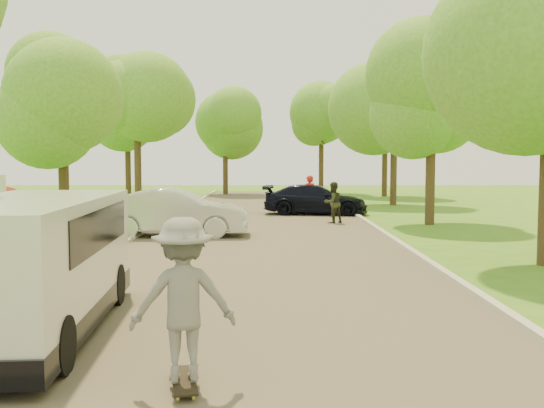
{
  "coord_description": "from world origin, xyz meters",
  "views": [
    {
      "loc": [
        0.3,
        -9.24,
        2.51
      ],
      "look_at": [
        0.31,
        7.17,
        1.3
      ],
      "focal_mm": 40.0,
      "sensor_mm": 36.0,
      "label": 1
    }
  ],
  "objects_px": {
    "dark_sedan": "(315,200)",
    "person_striped": "(309,195)",
    "minivan": "(27,263)",
    "silver_sedan": "(176,213)",
    "longboard": "(184,381)",
    "person_olive": "(333,203)",
    "skateboarder": "(183,299)"
  },
  "relations": [
    {
      "from": "dark_sedan",
      "to": "person_striped",
      "type": "relative_size",
      "value": 2.62
    },
    {
      "from": "dark_sedan",
      "to": "person_striped",
      "type": "distance_m",
      "value": 0.38
    },
    {
      "from": "minivan",
      "to": "silver_sedan",
      "type": "distance_m",
      "value": 11.1
    },
    {
      "from": "silver_sedan",
      "to": "minivan",
      "type": "bearing_deg",
      "value": 176.81
    },
    {
      "from": "silver_sedan",
      "to": "person_striped",
      "type": "distance_m",
      "value": 9.12
    },
    {
      "from": "minivan",
      "to": "dark_sedan",
      "type": "height_order",
      "value": "minivan"
    },
    {
      "from": "person_striped",
      "to": "silver_sedan",
      "type": "bearing_deg",
      "value": 39.4
    },
    {
      "from": "longboard",
      "to": "person_olive",
      "type": "xyz_separation_m",
      "value": [
        3.36,
        17.2,
        0.72
      ]
    },
    {
      "from": "dark_sedan",
      "to": "person_olive",
      "type": "relative_size",
      "value": 2.89
    },
    {
      "from": "longboard",
      "to": "skateboarder",
      "type": "xyz_separation_m",
      "value": [
        -0.0,
        -0.0,
        0.91
      ]
    },
    {
      "from": "dark_sedan",
      "to": "silver_sedan",
      "type": "bearing_deg",
      "value": 154.3
    },
    {
      "from": "silver_sedan",
      "to": "skateboarder",
      "type": "xyz_separation_m",
      "value": [
        2.17,
        -13.21,
        0.23
      ]
    },
    {
      "from": "skateboarder",
      "to": "person_striped",
      "type": "bearing_deg",
      "value": -108.23
    },
    {
      "from": "dark_sedan",
      "to": "person_olive",
      "type": "xyz_separation_m",
      "value": [
        0.4,
        -3.82,
        0.13
      ]
    },
    {
      "from": "minivan",
      "to": "dark_sedan",
      "type": "relative_size",
      "value": 1.14
    },
    {
      "from": "longboard",
      "to": "skateboarder",
      "type": "distance_m",
      "value": 0.91
    },
    {
      "from": "minivan",
      "to": "skateboarder",
      "type": "height_order",
      "value": "minivan"
    },
    {
      "from": "longboard",
      "to": "person_striped",
      "type": "relative_size",
      "value": 0.52
    },
    {
      "from": "minivan",
      "to": "dark_sedan",
      "type": "distance_m",
      "value": 19.69
    },
    {
      "from": "minivan",
      "to": "person_striped",
      "type": "xyz_separation_m",
      "value": [
        5.2,
        18.83,
        -0.13
      ]
    },
    {
      "from": "silver_sedan",
      "to": "dark_sedan",
      "type": "xyz_separation_m",
      "value": [
        5.13,
        7.82,
        -0.1
      ]
    },
    {
      "from": "person_striped",
      "to": "person_olive",
      "type": "bearing_deg",
      "value": 82.01
    },
    {
      "from": "minivan",
      "to": "person_olive",
      "type": "bearing_deg",
      "value": 64.72
    },
    {
      "from": "skateboarder",
      "to": "person_olive",
      "type": "xyz_separation_m",
      "value": [
        3.36,
        17.2,
        -0.19
      ]
    },
    {
      "from": "minivan",
      "to": "person_olive",
      "type": "xyz_separation_m",
      "value": [
        5.91,
        15.08,
        -0.21
      ]
    },
    {
      "from": "silver_sedan",
      "to": "person_striped",
      "type": "relative_size",
      "value": 2.63
    },
    {
      "from": "longboard",
      "to": "person_olive",
      "type": "bearing_deg",
      "value": -112.05
    },
    {
      "from": "silver_sedan",
      "to": "person_olive",
      "type": "distance_m",
      "value": 6.82
    },
    {
      "from": "silver_sedan",
      "to": "dark_sedan",
      "type": "relative_size",
      "value": 1.0
    },
    {
      "from": "person_olive",
      "to": "minivan",
      "type": "bearing_deg",
      "value": 36.46
    },
    {
      "from": "silver_sedan",
      "to": "skateboarder",
      "type": "relative_size",
      "value": 2.66
    },
    {
      "from": "silver_sedan",
      "to": "dark_sedan",
      "type": "distance_m",
      "value": 9.35
    }
  ]
}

